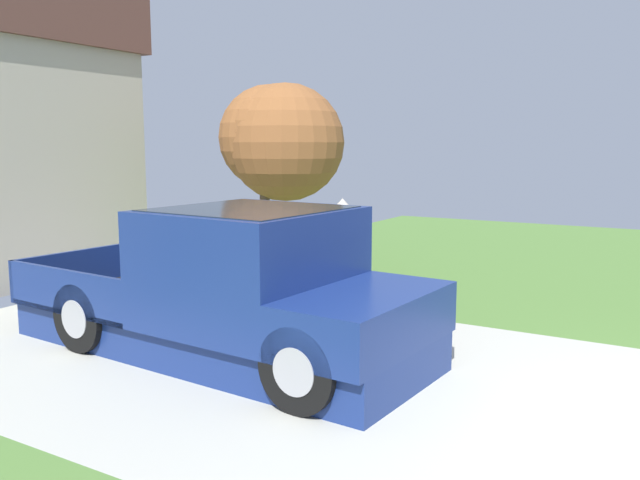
{
  "coord_description": "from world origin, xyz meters",
  "views": [
    {
      "loc": [
        -5.62,
        0.29,
        2.36
      ],
      "look_at": [
        1.18,
        4.3,
        1.2
      ],
      "focal_mm": 36.67,
      "sensor_mm": 36.0,
      "label": 1
    }
  ],
  "objects": [
    {
      "name": "handbag",
      "position": [
        1.42,
        3.95,
        0.12
      ],
      "size": [
        0.36,
        0.15,
        0.4
      ],
      "color": "tan",
      "rests_on": "ground"
    },
    {
      "name": "pickup_truck",
      "position": [
        0.03,
        4.63,
        0.74
      ],
      "size": [
        2.3,
        5.15,
        1.68
      ],
      "rotation": [
        0.0,
        0.0,
        3.08
      ],
      "color": "navy",
      "rests_on": "ground"
    },
    {
      "name": "front_yard_tree",
      "position": [
        4.64,
        7.27,
        2.46
      ],
      "size": [
        2.2,
        2.41,
        3.5
      ],
      "color": "brown",
      "rests_on": "ground"
    },
    {
      "name": "person_with_hat",
      "position": [
        1.58,
        4.21,
        0.92
      ],
      "size": [
        0.46,
        0.46,
        1.69
      ],
      "rotation": [
        0.0,
        0.0,
        2.48
      ],
      "color": "#333842",
      "rests_on": "ground"
    }
  ]
}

